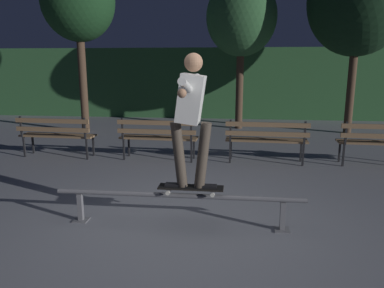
{
  "coord_description": "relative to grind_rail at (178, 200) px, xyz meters",
  "views": [
    {
      "loc": [
        0.63,
        -4.1,
        1.93
      ],
      "look_at": [
        0.08,
        0.83,
        0.85
      ],
      "focal_mm": 34.24,
      "sensor_mm": 36.0,
      "label": 1
    }
  ],
  "objects": [
    {
      "name": "ground_plane",
      "position": [
        -0.0,
        -0.03,
        -0.33
      ],
      "size": [
        90.0,
        90.0,
        0.0
      ],
      "primitive_type": "plane",
      "color": "slate"
    },
    {
      "name": "hedge_backdrop",
      "position": [
        -0.0,
        9.66,
        0.93
      ],
      "size": [
        24.0,
        1.2,
        2.51
      ],
      "primitive_type": "cube",
      "color": "#2D5B33",
      "rests_on": "ground"
    },
    {
      "name": "grind_rail",
      "position": [
        0.0,
        0.0,
        0.0
      ],
      "size": [
        3.04,
        0.18,
        0.42
      ],
      "color": "slate",
      "rests_on": "ground"
    },
    {
      "name": "skateboard",
      "position": [
        0.15,
        -0.0,
        0.16
      ],
      "size": [
        0.78,
        0.21,
        0.09
      ],
      "color": "black",
      "rests_on": "grind_rail"
    },
    {
      "name": "skateboarder",
      "position": [
        0.16,
        -0.0,
        1.1
      ],
      "size": [
        0.62,
        1.41,
        1.56
      ],
      "color": "black",
      "rests_on": "skateboard"
    },
    {
      "name": "park_bench_leftmost",
      "position": [
        -3.05,
        3.04,
        0.21
      ],
      "size": [
        1.62,
        0.48,
        0.88
      ],
      "color": "black",
      "rests_on": "ground"
    },
    {
      "name": "park_bench_left_center",
      "position": [
        -0.87,
        3.04,
        0.21
      ],
      "size": [
        1.62,
        0.48,
        0.88
      ],
      "color": "black",
      "rests_on": "ground"
    },
    {
      "name": "park_bench_right_center",
      "position": [
        1.3,
        3.04,
        0.21
      ],
      "size": [
        1.62,
        0.48,
        0.88
      ],
      "color": "black",
      "rests_on": "ground"
    },
    {
      "name": "park_bench_rightmost",
      "position": [
        3.47,
        3.04,
        0.21
      ],
      "size": [
        1.62,
        0.48,
        0.88
      ],
      "color": "black",
      "rests_on": "ground"
    },
    {
      "name": "tree_far_left",
      "position": [
        -3.66,
        6.07,
        3.28
      ],
      "size": [
        2.01,
        2.01,
        4.75
      ],
      "color": "#4C3828",
      "rests_on": "ground"
    },
    {
      "name": "tree_far_right",
      "position": [
        3.91,
        6.66,
        3.27
      ],
      "size": [
        2.69,
        2.69,
        5.09
      ],
      "color": "#4C3828",
      "rests_on": "ground"
    },
    {
      "name": "tree_behind_benches",
      "position": [
        0.81,
        7.12,
        2.92
      ],
      "size": [
        2.05,
        2.05,
        4.4
      ],
      "color": "#4C3828",
      "rests_on": "ground"
    }
  ]
}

